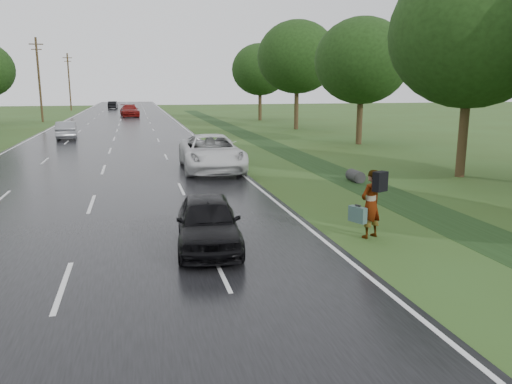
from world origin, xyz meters
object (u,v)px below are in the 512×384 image
object	(u,v)px
pedestrian	(371,203)
silver_sedan	(67,130)
dark_sedan	(208,221)
white_pickup	(211,153)

from	to	relation	value
pedestrian	silver_sedan	bearing A→B (deg)	-92.63
pedestrian	silver_sedan	xyz separation A→B (m)	(-11.98, 31.22, -0.27)
pedestrian	silver_sedan	distance (m)	33.45
silver_sedan	dark_sedan	bearing A→B (deg)	98.78
white_pickup	dark_sedan	world-z (taller)	white_pickup
white_pickup	silver_sedan	distance (m)	20.68
pedestrian	white_pickup	size ratio (longest dim) A/B	0.31
pedestrian	dark_sedan	size ratio (longest dim) A/B	0.48
pedestrian	dark_sedan	xyz separation A→B (m)	(-4.68, 0.17, -0.29)
pedestrian	white_pickup	bearing A→B (deg)	-101.75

